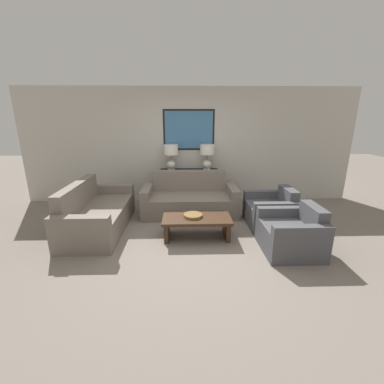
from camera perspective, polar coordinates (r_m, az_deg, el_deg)
The scene contains 11 objects.
ground_plane at distance 4.27m, azimuth -0.04°, elevation -11.55°, with size 20.00×20.00×0.00m, color slate.
back_wall at distance 6.17m, azimuth -0.70°, elevation 10.23°, with size 7.80×0.12×2.65m.
console_table at distance 6.08m, azimuth -0.62°, elevation 1.22°, with size 1.35×0.39×0.81m.
table_lamp_left at distance 5.92m, azimuth -4.68°, elevation 8.46°, with size 0.32×0.32×0.58m.
table_lamp_right at distance 5.94m, azimuth 3.38°, elevation 8.51°, with size 0.32×0.32×0.58m.
couch_by_back_wall at distance 5.46m, azimuth -0.48°, elevation -1.82°, with size 1.96×0.90×0.87m.
couch_by_side at distance 5.01m, azimuth -20.37°, elevation -4.63°, with size 0.90×1.96×0.87m.
coffee_table at distance 4.39m, azimuth 1.07°, elevation -6.76°, with size 1.15×0.59×0.37m.
decorative_bowl at distance 4.36m, azimuth 0.21°, elevation -5.22°, with size 0.32×0.32×0.05m.
armchair_near_back_wall at distance 5.10m, azimuth 17.18°, elevation -4.18°, with size 0.83×0.89×0.73m.
armchair_near_camera at distance 4.27m, azimuth 21.28°, elevation -8.73°, with size 0.83×0.89×0.73m.
Camera 1 is at (-0.11, -3.76, 2.01)m, focal length 24.00 mm.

